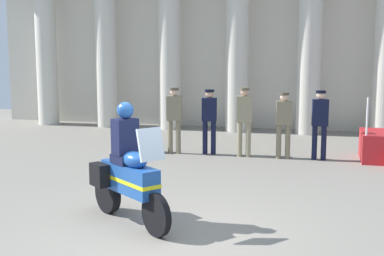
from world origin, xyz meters
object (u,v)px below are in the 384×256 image
(officer_in_row_2, at_px, (244,116))
(officer_in_row_4, at_px, (320,119))
(officer_in_row_0, at_px, (174,115))
(briefcase_on_ground, at_px, (158,146))
(officer_in_row_1, at_px, (209,116))
(motorcycle_with_rider, at_px, (127,173))
(officer_in_row_3, at_px, (284,120))

(officer_in_row_2, bearing_deg, officer_in_row_4, 174.24)
(officer_in_row_0, bearing_deg, briefcase_on_ground, -8.07)
(officer_in_row_1, xyz_separation_m, motorcycle_with_rider, (-0.06, -5.67, -0.20))
(officer_in_row_0, distance_m, officer_in_row_3, 2.81)
(officer_in_row_1, bearing_deg, officer_in_row_4, 171.50)
(officer_in_row_2, bearing_deg, briefcase_on_ground, -7.96)
(officer_in_row_0, relative_size, officer_in_row_3, 1.04)
(officer_in_row_1, xyz_separation_m, briefcase_on_ground, (-1.37, -0.10, -0.81))
(officer_in_row_1, height_order, officer_in_row_3, officer_in_row_1)
(officer_in_row_3, bearing_deg, officer_in_row_2, -7.67)
(officer_in_row_1, relative_size, motorcycle_with_rider, 0.88)
(officer_in_row_2, xyz_separation_m, officer_in_row_4, (1.85, 0.07, -0.03))
(motorcycle_with_rider, bearing_deg, officer_in_row_0, 136.99)
(officer_in_row_2, distance_m, briefcase_on_ground, 2.44)
(officer_in_row_3, relative_size, officer_in_row_4, 0.97)
(officer_in_row_2, height_order, officer_in_row_4, officer_in_row_2)
(motorcycle_with_rider, height_order, briefcase_on_ground, motorcycle_with_rider)
(officer_in_row_3, bearing_deg, briefcase_on_ground, -7.87)
(officer_in_row_1, bearing_deg, officer_in_row_3, 169.26)
(officer_in_row_3, xyz_separation_m, officer_in_row_4, (0.87, 0.07, 0.03))
(officer_in_row_0, height_order, officer_in_row_2, officer_in_row_2)
(officer_in_row_4, bearing_deg, officer_in_row_1, -8.50)
(officer_in_row_0, xyz_separation_m, officer_in_row_2, (1.83, 0.00, 0.02))
(briefcase_on_ground, bearing_deg, officer_in_row_3, 0.17)
(officer_in_row_4, bearing_deg, officer_in_row_0, -6.84)
(officer_in_row_0, relative_size, officer_in_row_2, 0.98)
(officer_in_row_0, bearing_deg, officer_in_row_1, 178.21)
(officer_in_row_0, distance_m, motorcycle_with_rider, 5.64)
(officer_in_row_3, relative_size, motorcycle_with_rider, 0.87)
(briefcase_on_ground, bearing_deg, motorcycle_with_rider, -76.76)
(officer_in_row_1, height_order, officer_in_row_2, officer_in_row_2)
(officer_in_row_0, bearing_deg, officer_in_row_4, 173.16)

